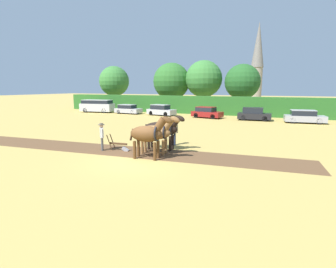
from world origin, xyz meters
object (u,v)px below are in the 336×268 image
(tree_center_left, at_px, (204,79))
(parked_van, at_px, (97,106))
(draft_horse_lead_left, at_px, (148,134))
(parked_car_right, at_px, (304,117))
(tree_center, at_px, (242,82))
(parked_car_left, at_px, (128,109))
(draft_horse_trail_left, at_px, (162,129))
(farmer_at_plow, at_px, (102,134))
(farmer_beside_team, at_px, (173,131))
(tree_left, at_px, (171,81))
(church_spire, at_px, (257,61))
(parked_car_center_right, at_px, (254,114))
(draft_horse_lead_right, at_px, (156,132))
(parked_car_center, at_px, (207,113))
(tree_far_left, at_px, (114,81))
(plow, at_px, (120,146))
(parked_car_center_left, at_px, (161,110))

(tree_center_left, bearing_deg, parked_van, -141.80)
(draft_horse_lead_left, relative_size, parked_car_right, 0.60)
(tree_center, bearing_deg, parked_car_left, -144.27)
(parked_van, bearing_deg, draft_horse_trail_left, -51.00)
(farmer_at_plow, height_order, farmer_beside_team, farmer_at_plow)
(tree_left, bearing_deg, church_spire, 62.54)
(church_spire, bearing_deg, parked_car_right, -75.91)
(parked_van, height_order, parked_car_center_right, parked_van)
(draft_horse_lead_right, relative_size, parked_car_right, 0.64)
(tree_left, xyz_separation_m, parked_van, (-8.47, -10.86, -4.03))
(draft_horse_trail_left, height_order, farmer_at_plow, draft_horse_trail_left)
(farmer_beside_team, distance_m, parked_car_center_right, 17.50)
(parked_car_left, relative_size, parked_car_center, 0.98)
(church_spire, distance_m, parked_van, 41.77)
(tree_center_left, bearing_deg, parked_car_center, -71.34)
(farmer_beside_team, height_order, parked_car_center_right, farmer_beside_team)
(church_spire, bearing_deg, farmer_at_plow, -93.87)
(tree_far_left, distance_m, tree_center, 24.75)
(draft_horse_lead_right, bearing_deg, parked_car_center, 91.14)
(church_spire, distance_m, plow, 56.33)
(parked_car_center_left, bearing_deg, tree_far_left, 156.76)
(tree_center_left, height_order, draft_horse_trail_left, tree_center_left)
(tree_center, bearing_deg, parked_van, -152.08)
(parked_van, height_order, parked_car_left, parked_van)
(tree_far_left, distance_m, parked_car_center, 24.72)
(tree_left, xyz_separation_m, church_spire, (12.51, 24.07, 5.15))
(church_spire, bearing_deg, tree_left, -117.46)
(farmer_beside_team, bearing_deg, church_spire, 136.13)
(parked_car_center_right, height_order, parked_car_right, parked_car_center_right)
(tree_left, height_order, tree_center, tree_left)
(tree_center_left, relative_size, draft_horse_lead_left, 3.27)
(parked_car_center_right, bearing_deg, parked_van, 175.75)
(parked_car_center_left, bearing_deg, church_spire, 85.18)
(parked_van, xyz_separation_m, parked_car_left, (5.77, 0.15, -0.37))
(plow, bearing_deg, tree_far_left, 120.11)
(parked_van, bearing_deg, parked_car_center_left, -8.60)
(tree_center_left, relative_size, parked_car_right, 1.95)
(tree_left, height_order, parked_van, tree_left)
(tree_center, distance_m, church_spire, 24.32)
(farmer_beside_team, xyz_separation_m, parked_van, (-20.83, 17.59, -0.01))
(tree_left, distance_m, parked_car_center, 15.64)
(farmer_beside_team, distance_m, parked_car_center_left, 19.86)
(parked_car_center, bearing_deg, tree_center, 87.95)
(tree_far_left, relative_size, parked_car_center, 1.93)
(tree_center, relative_size, farmer_beside_team, 4.40)
(draft_horse_lead_left, bearing_deg, parked_van, 128.67)
(parked_car_left, relative_size, parked_car_right, 0.93)
(tree_center, relative_size, parked_car_right, 1.76)
(parked_car_left, bearing_deg, draft_horse_lead_right, -51.40)
(tree_far_left, xyz_separation_m, draft_horse_trail_left, (24.22, -28.98, -3.83))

